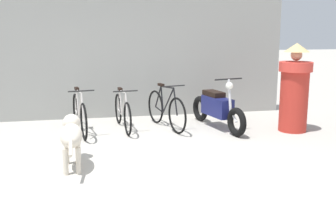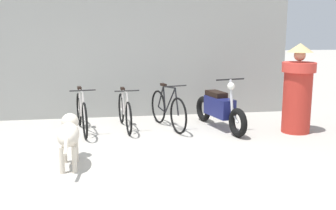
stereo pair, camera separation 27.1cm
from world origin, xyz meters
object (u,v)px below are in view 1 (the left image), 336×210
at_px(bicycle_0, 79,114).
at_px(motorcycle, 217,108).
at_px(bicycle_2, 166,110).
at_px(stray_dog, 71,134).
at_px(bicycle_1, 123,112).
at_px(person_in_robes, 295,88).

bearing_deg(bicycle_0, motorcycle, 77.59).
bearing_deg(bicycle_2, stray_dog, -56.90).
bearing_deg(bicycle_2, bicycle_1, -110.55).
height_order(bicycle_1, motorcycle, motorcycle).
relative_size(bicycle_0, motorcycle, 0.91).
distance_m(bicycle_1, bicycle_2, 0.85).
height_order(bicycle_0, bicycle_2, bicycle_2).
bearing_deg(bicycle_0, bicycle_1, 89.60).
height_order(bicycle_2, person_in_robes, person_in_robes).
xyz_separation_m(bicycle_1, motorcycle, (1.84, -0.28, 0.05)).
relative_size(bicycle_0, bicycle_1, 1.07).
relative_size(motorcycle, stray_dog, 1.50).
bearing_deg(motorcycle, person_in_robes, 57.34).
bearing_deg(stray_dog, bicycle_1, -24.81).
bearing_deg(bicycle_0, person_in_robes, 71.80).
bearing_deg(person_in_robes, motorcycle, 15.22).
bearing_deg(bicycle_2, motorcycle, 63.18).
distance_m(bicycle_2, stray_dog, 2.61).
height_order(bicycle_1, bicycle_2, bicycle_2).
relative_size(motorcycle, person_in_robes, 1.12).
distance_m(motorcycle, person_in_robes, 1.51).
distance_m(bicycle_2, person_in_robes, 2.50).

